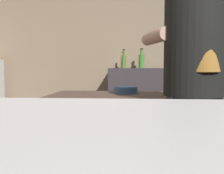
{
  "coord_description": "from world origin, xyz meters",
  "views": [
    {
      "loc": [
        -0.08,
        -1.27,
        1.1
      ],
      "look_at": [
        -0.12,
        -0.75,
        1.06
      ],
      "focal_mm": 41.65,
      "sensor_mm": 36.0,
      "label": 1
    }
  ],
  "objects_px": {
    "bartender": "(194,86)",
    "chefs_knife": "(219,95)",
    "bottle_hot_sauce": "(142,61)",
    "mixing_bowl": "(125,90)",
    "bottle_vinegar": "(124,61)",
    "bottle_soy": "(123,62)"
  },
  "relations": [
    {
      "from": "mixing_bowl",
      "to": "bottle_vinegar",
      "type": "relative_size",
      "value": 0.85
    },
    {
      "from": "mixing_bowl",
      "to": "chefs_knife",
      "type": "bearing_deg",
      "value": -11.39
    },
    {
      "from": "bartender",
      "to": "bottle_vinegar",
      "type": "height_order",
      "value": "bartender"
    },
    {
      "from": "bottle_vinegar",
      "to": "bottle_soy",
      "type": "relative_size",
      "value": 1.14
    },
    {
      "from": "bartender",
      "to": "bottle_hot_sauce",
      "type": "bearing_deg",
      "value": -8.28
    },
    {
      "from": "bottle_hot_sauce",
      "to": "bartender",
      "type": "bearing_deg",
      "value": -82.25
    },
    {
      "from": "bartender",
      "to": "bottle_hot_sauce",
      "type": "relative_size",
      "value": 7.09
    },
    {
      "from": "bartender",
      "to": "bottle_soy",
      "type": "bearing_deg",
      "value": -1.01
    },
    {
      "from": "mixing_bowl",
      "to": "chefs_knife",
      "type": "height_order",
      "value": "mixing_bowl"
    },
    {
      "from": "bartender",
      "to": "chefs_knife",
      "type": "relative_size",
      "value": 7.18
    },
    {
      "from": "bottle_hot_sauce",
      "to": "mixing_bowl",
      "type": "bearing_deg",
      "value": -98.33
    },
    {
      "from": "chefs_knife",
      "to": "bottle_vinegar",
      "type": "xyz_separation_m",
      "value": [
        -0.73,
        1.22,
        0.29
      ]
    },
    {
      "from": "mixing_bowl",
      "to": "bottle_vinegar",
      "type": "xyz_separation_m",
      "value": [
        -0.04,
        1.08,
        0.27
      ]
    },
    {
      "from": "bottle_vinegar",
      "to": "bartender",
      "type": "bearing_deg",
      "value": -74.46
    },
    {
      "from": "bartender",
      "to": "chefs_knife",
      "type": "xyz_separation_m",
      "value": [
        0.28,
        0.41,
        -0.09
      ]
    },
    {
      "from": "bottle_vinegar",
      "to": "bottle_soy",
      "type": "height_order",
      "value": "bottle_vinegar"
    },
    {
      "from": "bartender",
      "to": "bottle_vinegar",
      "type": "relative_size",
      "value": 7.61
    },
    {
      "from": "chefs_knife",
      "to": "bottle_vinegar",
      "type": "distance_m",
      "value": 1.45
    },
    {
      "from": "bartender",
      "to": "bottle_vinegar",
      "type": "bearing_deg",
      "value": -0.49
    },
    {
      "from": "chefs_knife",
      "to": "bottle_soy",
      "type": "xyz_separation_m",
      "value": [
        -0.75,
        1.34,
        0.28
      ]
    },
    {
      "from": "bottle_vinegar",
      "to": "bottle_hot_sauce",
      "type": "distance_m",
      "value": 0.24
    },
    {
      "from": "chefs_knife",
      "to": "bottle_vinegar",
      "type": "height_order",
      "value": "bottle_vinegar"
    }
  ]
}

